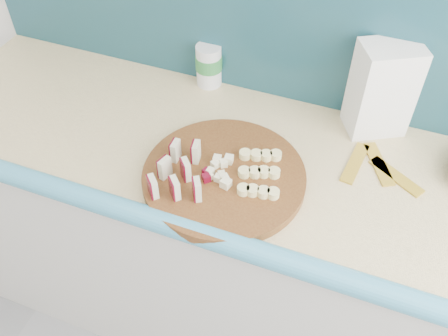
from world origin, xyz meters
The scene contains 9 objects.
kitchen_counter centered at (0.10, 1.50, 0.46)m, with size 2.20×0.63×0.91m.
backsplash centered at (0.10, 1.79, 1.16)m, with size 2.20×0.02×0.50m, color teal.
cutting_board centered at (-0.04, 1.38, 0.92)m, with size 0.43×0.43×0.03m, color #48250F.
apple_wedges centered at (-0.14, 1.32, 0.97)m, with size 0.13×0.19×0.06m.
apple_chunks centered at (-0.07, 1.38, 0.95)m, with size 0.07×0.08×0.02m.
banana_slices centered at (0.05, 1.41, 0.95)m, with size 0.14×0.18×0.02m.
flour_bag centered at (0.28, 1.74, 1.05)m, with size 0.16×0.11×0.27m, color white.
canister centered at (-0.24, 1.76, 0.98)m, with size 0.08×0.08×0.14m.
banana_peel centered at (0.32, 1.57, 0.91)m, with size 0.22×0.18×0.01m.
Camera 1 is at (0.27, 0.56, 1.89)m, focal length 40.00 mm.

